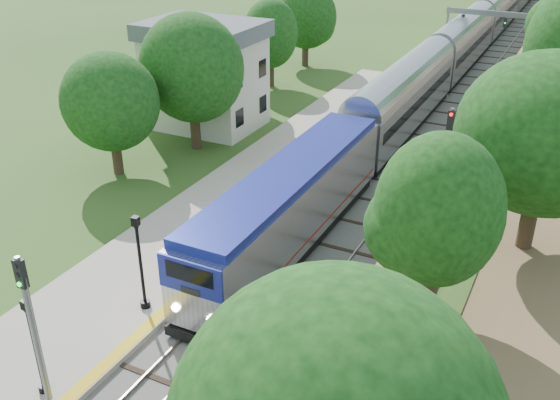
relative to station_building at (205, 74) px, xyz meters
The scene contains 11 objects.
trackbed 34.24m from the station_building, 61.93° to the left, with size 9.50×170.00×0.28m.
platform 16.99m from the station_building, 57.86° to the right, with size 6.40×68.00×0.38m, color #A39683.
yellow_stripe 18.58m from the station_building, 50.24° to the right, with size 0.55×68.00×0.01m, color gold.
station_building is the anchor object (origin of this frame).
signal_gantry 29.94m from the station_building, 56.62° to the left, with size 8.40×0.38×6.20m.
trees_behind_platform 9.76m from the station_building, 73.13° to the right, with size 7.82×53.32×7.21m.
train 47.94m from the station_building, 73.01° to the left, with size 2.97×139.40×4.37m.
lamppost_mid 29.59m from the station_building, 68.97° to the right, with size 0.40×0.40×4.05m.
lamppost_far 24.35m from the station_building, 63.77° to the right, with size 0.44×0.44×4.49m.
signal_platform 29.99m from the station_building, 68.28° to the right, with size 0.36×0.28×6.07m.
signal_farside 21.62m from the station_building, 20.94° to the right, with size 0.36×0.29×6.59m.
Camera 1 is at (12.05, -9.08, 16.93)m, focal length 40.00 mm.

